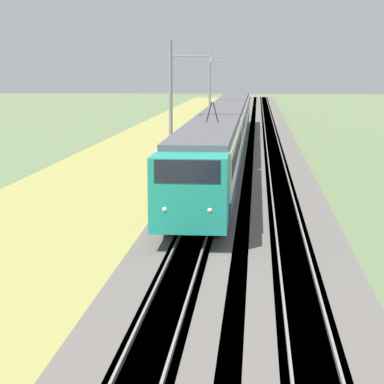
{
  "coord_description": "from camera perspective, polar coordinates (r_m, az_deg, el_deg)",
  "views": [
    {
      "loc": [
        -3.94,
        -2.46,
        6.94
      ],
      "look_at": [
        24.18,
        0.0,
        2.24
      ],
      "focal_mm": 70.0,
      "sensor_mm": 36.0,
      "label": 1
    }
  ],
  "objects": [
    {
      "name": "passenger_train",
      "position": [
        59.36,
        2.62,
        5.04
      ],
      "size": [
        65.55,
        2.98,
        5.1
      ],
      "rotation": [
        0.0,
        0.0,
        3.14
      ],
      "color": "teal",
      "rests_on": "ground"
    },
    {
      "name": "ballast_main",
      "position": [
        54.42,
        2.37,
        2.27
      ],
      "size": [
        240.0,
        4.4,
        0.3
      ],
      "color": "#605B56",
      "rests_on": "ground"
    },
    {
      "name": "track_main",
      "position": [
        54.42,
        2.37,
        2.28
      ],
      "size": [
        240.0,
        1.57,
        0.45
      ],
      "color": "#4C4238",
      "rests_on": "ground"
    },
    {
      "name": "grass_verge",
      "position": [
        55.09,
        -4.32,
        2.25
      ],
      "size": [
        240.0,
        11.27,
        0.12
      ],
      "color": "#99934C",
      "rests_on": "ground"
    },
    {
      "name": "track_adjacent",
      "position": [
        54.38,
        6.38,
        2.23
      ],
      "size": [
        240.0,
        1.57,
        0.45
      ],
      "color": "#4C4238",
      "rests_on": "ground"
    },
    {
      "name": "catenary_mast_mid",
      "position": [
        44.91,
        -1.56,
        6.22
      ],
      "size": [
        0.22,
        2.56,
        8.54
      ],
      "color": "slate",
      "rests_on": "ground"
    },
    {
      "name": "ballast_adjacent",
      "position": [
        54.38,
        6.38,
        2.22
      ],
      "size": [
        240.0,
        4.4,
        0.3
      ],
      "color": "#605B56",
      "rests_on": "ground"
    },
    {
      "name": "catenary_mast_far",
      "position": [
        81.32,
        1.4,
        7.66
      ],
      "size": [
        0.22,
        2.56,
        8.54
      ],
      "color": "slate",
      "rests_on": "ground"
    }
  ]
}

